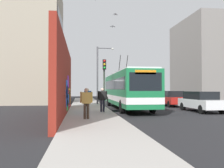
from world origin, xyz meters
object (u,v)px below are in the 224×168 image
object	(u,v)px
pedestrian_at_curb	(102,98)
traffic_light	(104,75)
parked_car_red	(171,98)
pedestrian_near_wall	(86,101)
city_bus	(127,89)
pedestrian_midblock	(88,96)
parked_car_white	(201,101)
parked_car_dark_gray	(155,97)
street_lamp	(99,71)

from	to	relation	value
pedestrian_at_curb	traffic_light	bearing A→B (deg)	-8.51
parked_car_red	pedestrian_near_wall	bearing A→B (deg)	139.46
parked_car_red	traffic_light	distance (m)	8.58
city_bus	pedestrian_midblock	world-z (taller)	city_bus
pedestrian_midblock	parked_car_white	bearing A→B (deg)	-119.32
parked_car_white	parked_car_dark_gray	size ratio (longest dim) A/B	0.99
parked_car_red	street_lamp	bearing A→B (deg)	70.22
pedestrian_midblock	traffic_light	xyz separation A→B (m)	(-2.74, -1.27, 1.78)
city_bus	parked_car_red	world-z (taller)	city_bus
city_bus	parked_car_dark_gray	distance (m)	9.48
city_bus	parked_car_dark_gray	xyz separation A→B (m)	(7.87, -5.20, -0.96)
parked_car_red	parked_car_dark_gray	xyz separation A→B (m)	(5.27, -0.00, 0.00)
parked_car_white	parked_car_dark_gray	xyz separation A→B (m)	(11.27, 0.00, 0.00)
city_bus	pedestrian_midblock	size ratio (longest dim) A/B	7.47
pedestrian_midblock	traffic_light	bearing A→B (deg)	-155.13
city_bus	traffic_light	world-z (taller)	city_bus
city_bus	pedestrian_near_wall	xyz separation A→B (m)	(-7.91, 3.79, -0.66)
parked_car_dark_gray	pedestrian_at_curb	size ratio (longest dim) A/B	2.80
parked_car_dark_gray	street_lamp	bearing A→B (deg)	110.31
parked_car_dark_gray	pedestrian_near_wall	size ratio (longest dim) A/B	2.83
pedestrian_midblock	street_lamp	size ratio (longest dim) A/B	0.27
parked_car_white	pedestrian_near_wall	size ratio (longest dim) A/B	2.80
parked_car_red	street_lamp	distance (m)	8.23
pedestrian_midblock	street_lamp	world-z (taller)	street_lamp
parked_car_dark_gray	pedestrian_near_wall	bearing A→B (deg)	150.33
city_bus	parked_car_red	bearing A→B (deg)	-63.44
traffic_light	street_lamp	bearing A→B (deg)	-1.13
street_lamp	pedestrian_near_wall	bearing A→B (deg)	172.32
traffic_light	street_lamp	world-z (taller)	street_lamp
parked_car_white	traffic_light	distance (m)	7.92
parked_car_dark_gray	pedestrian_near_wall	xyz separation A→B (m)	(-15.78, 8.99, 0.30)
parked_car_white	pedestrian_near_wall	world-z (taller)	pedestrian_near_wall
parked_car_dark_gray	pedestrian_midblock	xyz separation A→B (m)	(-6.43, 8.62, 0.29)
parked_car_dark_gray	traffic_light	distance (m)	11.94
parked_car_white	pedestrian_at_curb	bearing A→B (deg)	94.49
city_bus	traffic_light	distance (m)	2.75
parked_car_white	parked_car_dark_gray	bearing A→B (deg)	0.00
parked_car_dark_gray	street_lamp	distance (m)	8.25
traffic_light	parked_car_dark_gray	bearing A→B (deg)	-38.71
parked_car_white	street_lamp	world-z (taller)	street_lamp
pedestrian_at_curb	pedestrian_midblock	size ratio (longest dim) A/B	1.01
pedestrian_near_wall	street_lamp	size ratio (longest dim) A/B	0.27
parked_car_dark_gray	pedestrian_at_curb	xyz separation A→B (m)	(-11.88, 7.76, 0.31)
parked_car_red	pedestrian_near_wall	world-z (taller)	pedestrian_near_wall
parked_car_red	pedestrian_midblock	distance (m)	8.70
parked_car_dark_gray	pedestrian_near_wall	world-z (taller)	pedestrian_near_wall
pedestrian_midblock	street_lamp	bearing A→B (deg)	-20.45
city_bus	pedestrian_near_wall	world-z (taller)	city_bus
parked_car_dark_gray	street_lamp	size ratio (longest dim) A/B	0.75
parked_car_red	parked_car_dark_gray	distance (m)	5.27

